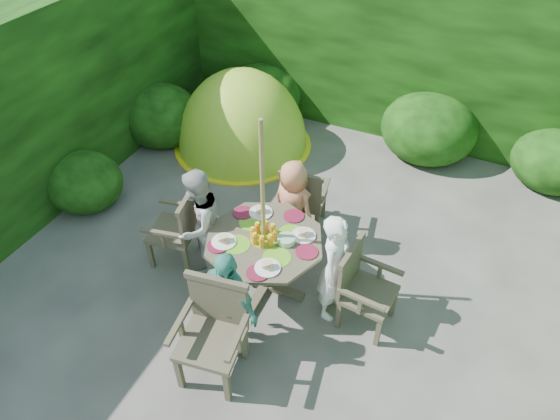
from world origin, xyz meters
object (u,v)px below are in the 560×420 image
at_px(garden_chair_left, 179,227).
at_px(child_left, 199,224).
at_px(garden_chair_back, 303,198).
at_px(garden_chair_front, 214,329).
at_px(child_back, 293,205).
at_px(child_front, 229,301).
at_px(dome_tent, 243,145).
at_px(parasol_pole, 263,215).
at_px(garden_chair_right, 362,286).
at_px(patio_table, 265,247).
at_px(child_right, 335,268).

distance_m(garden_chair_left, child_left, 0.34).
xyz_separation_m(garden_chair_back, garden_chair_front, (0.02, -2.19, 0.06)).
xyz_separation_m(child_back, child_front, (0.03, -1.60, 0.03)).
bearing_deg(dome_tent, parasol_pole, -74.40).
height_order(garden_chair_right, dome_tent, dome_tent).
bearing_deg(patio_table, garden_chair_left, -179.51).
xyz_separation_m(garden_chair_front, child_left, (-0.81, 1.07, 0.13)).
bearing_deg(child_back, patio_table, 109.49).
bearing_deg(child_front, garden_chair_front, -72.26).
bearing_deg(child_front, patio_table, 109.62).
bearing_deg(child_right, garden_chair_back, 38.83).
xyz_separation_m(garden_chair_back, child_left, (-0.79, -1.12, 0.19)).
relative_size(garden_chair_left, garden_chair_back, 1.03).
bearing_deg(garden_chair_right, garden_chair_back, 51.53).
bearing_deg(child_right, parasol_pole, 93.15).
bearing_deg(garden_chair_left, garden_chair_right, 79.63).
distance_m(garden_chair_left, child_right, 1.90).
bearing_deg(garden_chair_front, parasol_pole, 82.45).
distance_m(parasol_pole, child_right, 0.91).
bearing_deg(garden_chair_left, garden_chair_back, 124.13).
height_order(child_left, dome_tent, child_left).
height_order(garden_chair_front, dome_tent, dome_tent).
relative_size(garden_chair_front, child_front, 0.81).
bearing_deg(garden_chair_right, patio_table, 97.07).
bearing_deg(child_right, child_back, 48.15).
bearing_deg(garden_chair_right, child_left, 96.91).
relative_size(child_right, child_front, 1.04).
distance_m(child_back, dome_tent, 2.40).
bearing_deg(patio_table, dome_tent, 123.23).
distance_m(parasol_pole, garden_chair_back, 1.25).
xyz_separation_m(child_right, dome_tent, (-2.42, 2.46, -0.66)).
bearing_deg(child_front, parasol_pole, 109.94).
xyz_separation_m(garden_chair_right, child_right, (-0.30, -0.02, 0.16)).
xyz_separation_m(child_left, child_front, (0.82, -0.78, -0.05)).
distance_m(garden_chair_right, garden_chair_front, 1.56).
xyz_separation_m(parasol_pole, garden_chair_left, (-1.10, -0.01, -0.59)).
relative_size(patio_table, child_front, 1.05).
height_order(child_left, child_front, child_left).
bearing_deg(child_right, patio_table, 93.08).
relative_size(garden_chair_front, child_right, 0.78).
xyz_separation_m(child_front, dome_tent, (-1.64, 3.28, -0.64)).
distance_m(parasol_pole, child_front, 0.92).
relative_size(garden_chair_right, child_right, 0.72).
relative_size(child_left, child_front, 1.07).
bearing_deg(child_right, child_front, 138.15).
bearing_deg(garden_chair_left, dome_tent, -179.57).
xyz_separation_m(child_left, child_back, (0.78, 0.82, -0.08)).
xyz_separation_m(patio_table, garden_chair_right, (1.09, 0.03, -0.13)).
bearing_deg(child_left, garden_chair_right, 91.39).
bearing_deg(dome_tent, garden_chair_back, -58.25).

